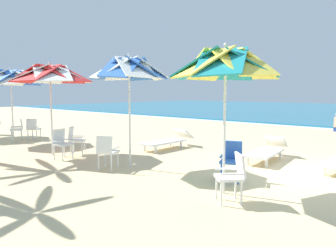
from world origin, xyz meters
The scene contains 14 objects.
ground_plane centered at (0.00, 0.00, 0.00)m, with size 80.00×80.00×0.00m, color beige.
beach_umbrella_0 centered at (-0.54, -2.24, 2.41)m, with size 2.08×2.08×2.83m.
plastic_chair_0 centered at (-0.87, -1.37, 0.50)m, with size 0.57×0.60×0.87m.
plastic_chair_1 centered at (-0.15, -2.56, 0.50)m, with size 0.63×0.63×0.87m.
beach_umbrella_1 centered at (-3.42, -2.03, 2.47)m, with size 1.97×1.97×2.88m.
plastic_chair_2 centered at (-3.68, -2.56, 0.50)m, with size 0.58×0.60×0.87m.
beach_umbrella_2 centered at (-6.43, -2.49, 2.44)m, with size 2.50×2.50×2.81m.
plastic_chair_3 centered at (-5.68, -2.62, 0.50)m, with size 0.53×0.50×0.87m.
plastic_chair_4 centered at (-6.01, -1.96, 0.50)m, with size 0.63×0.63×0.87m.
beach_umbrella_3 centered at (-9.80, -2.24, 2.44)m, with size 2.35×2.35×2.84m.
plastic_chair_5 centered at (-10.23, -1.86, 0.50)m, with size 0.59×0.61×0.87m.
plastic_chair_6 centered at (-9.94, -1.38, 0.50)m, with size 0.62×0.63×0.87m.
sun_lounger_2 centered at (-1.20, 1.13, 0.28)m, with size 0.89×2.21×0.62m.
sun_lounger_3 centered at (-4.58, 0.70, 0.28)m, with size 0.65×2.15×0.62m.
Camera 1 is at (2.65, -7.44, 1.93)m, focal length 34.47 mm.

